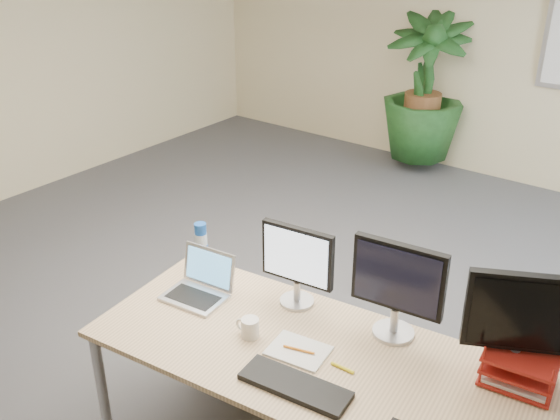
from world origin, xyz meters
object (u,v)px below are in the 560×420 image
Objects in this scene: desk at (323,368)px; monitor_left at (297,261)px; laptop at (201,284)px; monitor_right at (398,284)px; floor_plant at (422,105)px.

desk is 4.99× the size of monitor_left.
monitor_right is at bearing 17.26° from laptop.
floor_plant is 4.33m from laptop.
monitor_right reaches higher than monitor_left.
desk is 0.57m from monitor_right.
monitor_left reaches higher than laptop.
desk is 4.45m from floor_plant.
monitor_right is 1.06m from laptop.
monitor_left reaches higher than desk.
floor_plant is 4.33m from monitor_right.
floor_plant is at bearing 99.88° from laptop.
laptop is (-0.74, -0.07, 0.23)m from desk.
monitor_left is (1.20, -4.02, 0.32)m from floor_plant.
laptop reaches higher than desk.
monitor_right is 1.42× the size of laptop.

